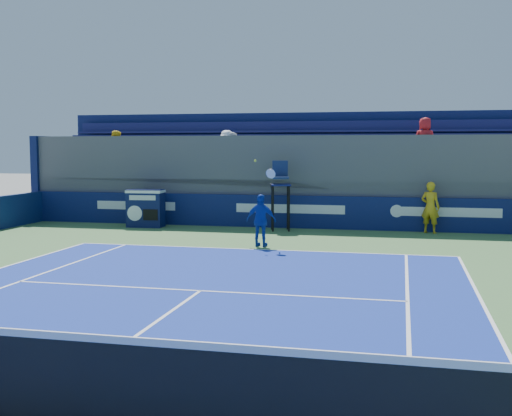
% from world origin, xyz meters
% --- Properties ---
extents(ball_person, '(0.75, 0.62, 1.77)m').
position_xyz_m(ball_person, '(4.92, 16.75, 0.90)').
color(ball_person, gold).
rests_on(ball_person, apron).
extents(tennis_net, '(11.65, 0.08, 1.10)m').
position_xyz_m(tennis_net, '(0.00, 0.00, 0.56)').
color(tennis_net, black).
rests_on(tennis_net, ground).
extents(back_hoarding, '(20.40, 0.21, 1.20)m').
position_xyz_m(back_hoarding, '(0.00, 17.10, 0.60)').
color(back_hoarding, '#0D174B').
rests_on(back_hoarding, ground).
extents(match_clock, '(1.36, 0.80, 1.40)m').
position_xyz_m(match_clock, '(-5.26, 16.20, 0.74)').
color(match_clock, '#0D1645').
rests_on(match_clock, ground).
extents(umpire_chair, '(0.85, 0.85, 2.48)m').
position_xyz_m(umpire_chair, '(-0.22, 16.31, 1.53)').
color(umpire_chair, black).
rests_on(umpire_chair, ground).
extents(tennis_player, '(0.95, 0.50, 2.57)m').
position_xyz_m(tennis_player, '(-0.07, 12.50, 0.80)').
color(tennis_player, '#1438A7').
rests_on(tennis_player, apron).
extents(stadium_seating, '(21.00, 4.05, 4.40)m').
position_xyz_m(stadium_seating, '(-0.02, 19.14, 1.84)').
color(stadium_seating, '#4D4D52').
rests_on(stadium_seating, ground).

